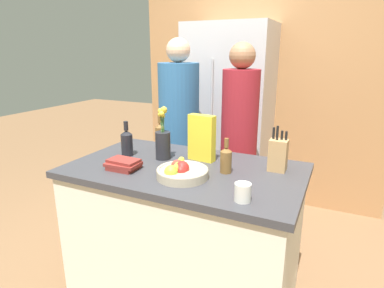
{
  "coord_description": "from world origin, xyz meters",
  "views": [
    {
      "loc": [
        0.82,
        -1.64,
        1.6
      ],
      "look_at": [
        0.0,
        0.1,
        1.04
      ],
      "focal_mm": 30.0,
      "sensor_mm": 36.0,
      "label": 1
    }
  ],
  "objects_px": {
    "flower_vase": "(163,141)",
    "person_at_sink": "(179,128)",
    "bottle_oil": "(160,135)",
    "bottle_wine": "(226,159)",
    "book_stack": "(124,164)",
    "person_in_blue": "(239,137)",
    "coffee_mug": "(243,192)",
    "cereal_box": "(202,138)",
    "refrigerator": "(228,119)",
    "knife_block": "(278,155)",
    "bottle_vinegar": "(127,142)",
    "fruit_bowl": "(181,171)"
  },
  "relations": [
    {
      "from": "book_stack",
      "to": "fruit_bowl",
      "type": "bearing_deg",
      "value": 3.75
    },
    {
      "from": "cereal_box",
      "to": "refrigerator",
      "type": "bearing_deg",
      "value": 101.2
    },
    {
      "from": "bottle_wine",
      "to": "person_at_sink",
      "type": "relative_size",
      "value": 0.12
    },
    {
      "from": "bottle_wine",
      "to": "person_in_blue",
      "type": "xyz_separation_m",
      "value": [
        -0.13,
        0.67,
        -0.05
      ]
    },
    {
      "from": "bottle_oil",
      "to": "bottle_wine",
      "type": "bearing_deg",
      "value": -22.58
    },
    {
      "from": "knife_block",
      "to": "flower_vase",
      "type": "height_order",
      "value": "flower_vase"
    },
    {
      "from": "fruit_bowl",
      "to": "bottle_vinegar",
      "type": "bearing_deg",
      "value": 158.92
    },
    {
      "from": "bottle_wine",
      "to": "knife_block",
      "type": "bearing_deg",
      "value": 31.5
    },
    {
      "from": "flower_vase",
      "to": "person_at_sink",
      "type": "relative_size",
      "value": 0.2
    },
    {
      "from": "bottle_wine",
      "to": "person_in_blue",
      "type": "distance_m",
      "value": 0.69
    },
    {
      "from": "bottle_oil",
      "to": "bottle_vinegar",
      "type": "xyz_separation_m",
      "value": [
        -0.12,
        -0.23,
        -0.01
      ]
    },
    {
      "from": "fruit_bowl",
      "to": "person_in_blue",
      "type": "xyz_separation_m",
      "value": [
        0.07,
        0.85,
        -0.0
      ]
    },
    {
      "from": "fruit_bowl",
      "to": "book_stack",
      "type": "height_order",
      "value": "fruit_bowl"
    },
    {
      "from": "person_in_blue",
      "to": "cereal_box",
      "type": "bearing_deg",
      "value": -101.37
    },
    {
      "from": "flower_vase",
      "to": "bottle_vinegar",
      "type": "relative_size",
      "value": 1.47
    },
    {
      "from": "person_in_blue",
      "to": "fruit_bowl",
      "type": "bearing_deg",
      "value": -96.65
    },
    {
      "from": "book_stack",
      "to": "coffee_mug",
      "type": "bearing_deg",
      "value": -8.11
    },
    {
      "from": "knife_block",
      "to": "bottle_vinegar",
      "type": "distance_m",
      "value": 0.98
    },
    {
      "from": "book_stack",
      "to": "person_in_blue",
      "type": "xyz_separation_m",
      "value": [
        0.45,
        0.88,
        0.01
      ]
    },
    {
      "from": "flower_vase",
      "to": "bottle_oil",
      "type": "relative_size",
      "value": 1.34
    },
    {
      "from": "refrigerator",
      "to": "person_at_sink",
      "type": "bearing_deg",
      "value": -108.83
    },
    {
      "from": "refrigerator",
      "to": "bottle_wine",
      "type": "height_order",
      "value": "refrigerator"
    },
    {
      "from": "flower_vase",
      "to": "coffee_mug",
      "type": "bearing_deg",
      "value": -29.99
    },
    {
      "from": "refrigerator",
      "to": "person_at_sink",
      "type": "distance_m",
      "value": 0.7
    },
    {
      "from": "bottle_wine",
      "to": "person_in_blue",
      "type": "bearing_deg",
      "value": 100.89
    },
    {
      "from": "coffee_mug",
      "to": "book_stack",
      "type": "bearing_deg",
      "value": 171.89
    },
    {
      "from": "cereal_box",
      "to": "coffee_mug",
      "type": "xyz_separation_m",
      "value": [
        0.41,
        -0.46,
        -0.1
      ]
    },
    {
      "from": "bottle_oil",
      "to": "person_in_blue",
      "type": "relative_size",
      "value": 0.16
    },
    {
      "from": "coffee_mug",
      "to": "book_stack",
      "type": "distance_m",
      "value": 0.78
    },
    {
      "from": "fruit_bowl",
      "to": "bottle_vinegar",
      "type": "xyz_separation_m",
      "value": [
        -0.51,
        0.2,
        0.06
      ]
    },
    {
      "from": "person_at_sink",
      "to": "refrigerator",
      "type": "bearing_deg",
      "value": 85.5
    },
    {
      "from": "knife_block",
      "to": "book_stack",
      "type": "xyz_separation_m",
      "value": [
        -0.84,
        -0.37,
        -0.07
      ]
    },
    {
      "from": "book_stack",
      "to": "bottle_vinegar",
      "type": "distance_m",
      "value": 0.27
    },
    {
      "from": "coffee_mug",
      "to": "person_at_sink",
      "type": "xyz_separation_m",
      "value": [
        -0.88,
        1.05,
        -0.0
      ]
    },
    {
      "from": "fruit_bowl",
      "to": "cereal_box",
      "type": "distance_m",
      "value": 0.34
    },
    {
      "from": "bottle_wine",
      "to": "person_at_sink",
      "type": "distance_m",
      "value": 1.01
    },
    {
      "from": "knife_block",
      "to": "book_stack",
      "type": "height_order",
      "value": "knife_block"
    },
    {
      "from": "flower_vase",
      "to": "bottle_wine",
      "type": "height_order",
      "value": "flower_vase"
    },
    {
      "from": "refrigerator",
      "to": "cereal_box",
      "type": "xyz_separation_m",
      "value": [
        0.25,
        -1.25,
        0.14
      ]
    },
    {
      "from": "knife_block",
      "to": "person_in_blue",
      "type": "xyz_separation_m",
      "value": [
        -0.39,
        0.51,
        -0.06
      ]
    },
    {
      "from": "flower_vase",
      "to": "coffee_mug",
      "type": "distance_m",
      "value": 0.76
    },
    {
      "from": "bottle_oil",
      "to": "knife_block",
      "type": "bearing_deg",
      "value": -5.51
    },
    {
      "from": "flower_vase",
      "to": "bottle_wine",
      "type": "bearing_deg",
      "value": -7.77
    },
    {
      "from": "coffee_mug",
      "to": "person_in_blue",
      "type": "xyz_separation_m",
      "value": [
        -0.32,
        0.99,
        -0.01
      ]
    },
    {
      "from": "book_stack",
      "to": "person_in_blue",
      "type": "height_order",
      "value": "person_in_blue"
    },
    {
      "from": "coffee_mug",
      "to": "person_in_blue",
      "type": "height_order",
      "value": "person_in_blue"
    },
    {
      "from": "bottle_oil",
      "to": "bottle_wine",
      "type": "height_order",
      "value": "bottle_oil"
    },
    {
      "from": "flower_vase",
      "to": "coffee_mug",
      "type": "height_order",
      "value": "flower_vase"
    },
    {
      "from": "fruit_bowl",
      "to": "bottle_vinegar",
      "type": "height_order",
      "value": "bottle_vinegar"
    },
    {
      "from": "book_stack",
      "to": "refrigerator",
      "type": "bearing_deg",
      "value": 86.05
    }
  ]
}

